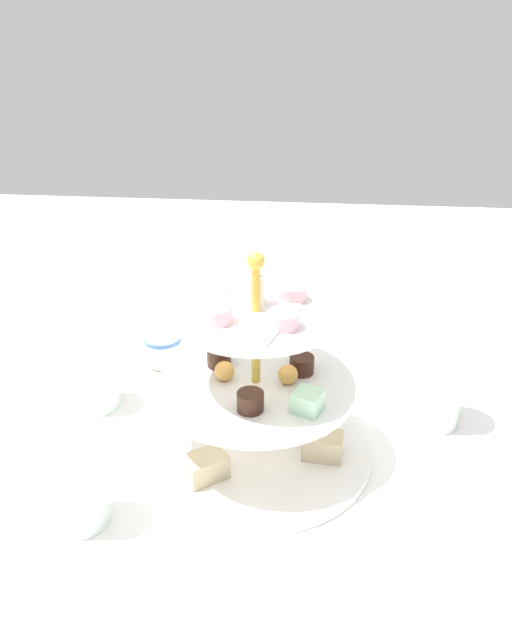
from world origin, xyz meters
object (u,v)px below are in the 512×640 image
Objects in this scene: water_glass_short_left at (95,380)px; water_glass_mid_back at (77,481)px; tiered_serving_stand at (256,397)px; water_glass_tall_right at (437,383)px; butter_knife_right at (292,342)px; teacup_with_saucer at (164,352)px.

water_glass_mid_back is at bearing -164.82° from water_glass_short_left.
tiered_serving_stand is 2.36× the size of water_glass_tall_right.
water_glass_tall_right is 0.29m from butter_knife_right.
teacup_with_saucer is at bearing 33.97° from butter_knife_right.
tiered_serving_stand is at bearing 91.98° from butter_knife_right.
water_glass_mid_back is (-0.23, 0.41, -0.01)m from water_glass_tall_right.
butter_knife_right is (0.30, -0.03, -0.08)m from tiered_serving_stand.
water_glass_tall_right reaches higher than teacup_with_saucer.
water_glass_short_left is at bearing 150.53° from teacup_with_saucer.
tiered_serving_stand reaches higher than water_glass_short_left.
teacup_with_saucer is (0.20, 0.17, -0.06)m from tiered_serving_stand.
butter_knife_right is at bearing -25.28° from water_glass_mid_back.
butter_knife_right is at bearing -63.86° from teacup_with_saucer.
tiered_serving_stand reaches higher than water_glass_mid_back.
tiered_serving_stand is 0.25m from water_glass_tall_right.
tiered_serving_stand is at bearing -139.90° from teacup_with_saucer.
teacup_with_saucer is 0.22m from butter_knife_right.
water_glass_tall_right is 0.41m from teacup_with_saucer.
water_glass_short_left is 0.90× the size of teacup_with_saucer.
teacup_with_saucer is (0.11, 0.40, -0.04)m from water_glass_tall_right.
teacup_with_saucer is at bearing -29.47° from water_glass_short_left.
tiered_serving_stand reaches higher than water_glass_tall_right.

